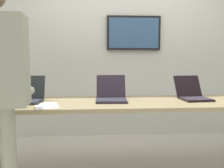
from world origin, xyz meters
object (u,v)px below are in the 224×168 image
(laptop_station_2, at_px, (192,94))
(workbench, at_px, (133,105))
(laptop_station_1, at_px, (111,95))
(laptop_station_0, at_px, (24,96))

(laptop_station_2, bearing_deg, workbench, -171.99)
(laptop_station_1, distance_m, laptop_station_2, 0.90)
(workbench, relative_size, laptop_station_2, 8.91)
(laptop_station_0, height_order, laptop_station_2, laptop_station_0)
(laptop_station_0, distance_m, laptop_station_1, 0.90)
(laptop_station_0, relative_size, laptop_station_1, 0.99)
(laptop_station_1, relative_size, laptop_station_2, 0.94)
(workbench, height_order, laptop_station_1, laptop_station_1)
(workbench, relative_size, laptop_station_1, 9.53)
(laptop_station_2, bearing_deg, laptop_station_0, -178.64)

